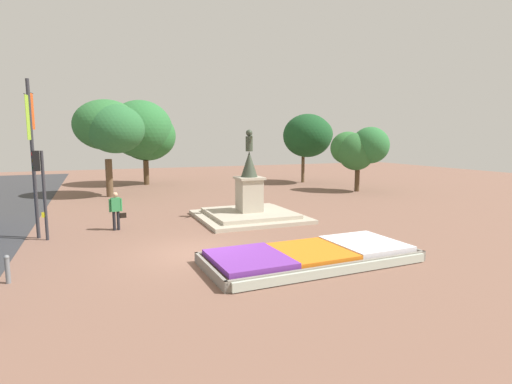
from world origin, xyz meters
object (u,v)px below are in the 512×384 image
Objects in this scene: statue_monument at (249,206)px; traffic_light_mid_block at (40,179)px; kerb_bollard_mid_a at (7,268)px; pedestrian_with_handbag at (116,209)px; flower_planter at (311,256)px; banner_pole at (32,151)px.

statue_monument reaches higher than traffic_light_mid_block.
statue_monument is 11.46m from kerb_bollard_mid_a.
kerb_bollard_mid_a is (-3.25, -5.85, -0.54)m from pedestrian_with_handbag.
kerb_bollard_mid_a is at bearing -119.05° from pedestrian_with_handbag.
pedestrian_with_handbag is at bearing 127.74° from flower_planter.
banner_pole is at bearing -174.65° from pedestrian_with_handbag.
pedestrian_with_handbag is at bearing 5.35° from banner_pole.
banner_pole is at bearing 141.11° from flower_planter.
traffic_light_mid_block is at bearing -62.46° from banner_pole.
traffic_light_mid_block reaches higher than pedestrian_with_handbag.
kerb_bollard_mid_a is (-9.72, -6.07, -0.22)m from statue_monument.
traffic_light_mid_block is (-9.30, -1.02, 1.84)m from statue_monument.
flower_planter is 9.39m from pedestrian_with_handbag.
statue_monument is 0.80× the size of banner_pole.
traffic_light_mid_block is 2.09× the size of pedestrian_with_handbag.
flower_planter is 9.11m from kerb_bollard_mid_a.
kerb_bollard_mid_a reaches higher than flower_planter.
flower_planter is at bearing -9.83° from kerb_bollard_mid_a.
banner_pole is at bearing 117.54° from traffic_light_mid_block.
statue_monument is 9.53m from traffic_light_mid_block.
kerb_bollard_mid_a is at bearing 170.17° from flower_planter.
pedestrian_with_handbag is at bearing -178.02° from statue_monument.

